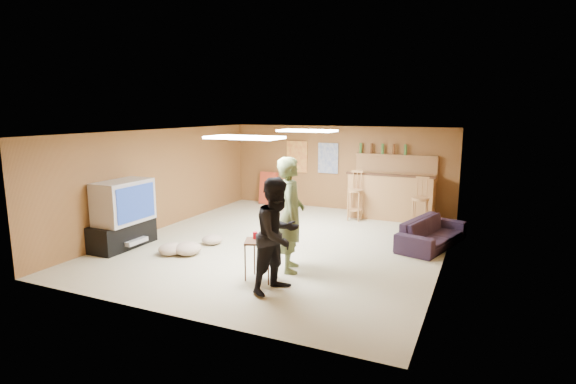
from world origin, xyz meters
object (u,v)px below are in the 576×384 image
at_px(bar_counter, 391,196).
at_px(person_olive, 291,215).
at_px(tray_table, 261,260).
at_px(tv_body, 123,202).
at_px(person_black, 278,235).
at_px(sofa, 432,233).

relative_size(bar_counter, person_olive, 1.07).
xyz_separation_m(person_olive, tray_table, (-0.24, -0.59, -0.62)).
xyz_separation_m(tv_body, tray_table, (3.15, -0.42, -0.58)).
xyz_separation_m(person_black, tray_table, (-0.42, 0.28, -0.52)).
distance_m(person_black, tray_table, 0.73).
xyz_separation_m(tv_body, sofa, (5.35, 2.49, -0.63)).
bearing_deg(bar_counter, sofa, -58.49).
xyz_separation_m(bar_counter, tray_table, (-1.00, -4.87, -0.23)).
relative_size(person_black, tray_table, 2.65).
distance_m(tv_body, person_black, 3.64).
xyz_separation_m(person_black, sofa, (1.78, 3.19, -0.57)).
bearing_deg(bar_counter, tv_body, -133.00).
bearing_deg(sofa, tray_table, 158.51).
height_order(tv_body, sofa, tv_body).
distance_m(bar_counter, sofa, 2.31).
distance_m(person_olive, sofa, 3.12).
bearing_deg(tv_body, tray_table, -7.58).
bearing_deg(person_black, bar_counter, 11.60).
height_order(bar_counter, tray_table, bar_counter).
relative_size(person_black, sofa, 0.91).
bearing_deg(bar_counter, person_olive, -100.11).
bearing_deg(person_black, sofa, -11.12).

